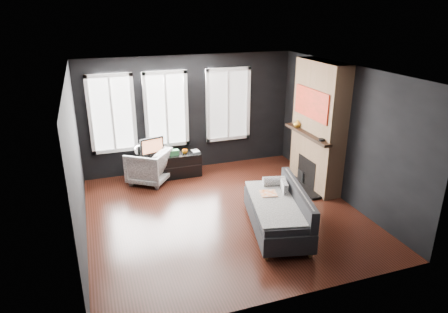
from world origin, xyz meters
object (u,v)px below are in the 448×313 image
object	(u,v)px
mug	(185,151)
mantel_vase	(297,123)
armchair	(149,165)
media_console	(166,166)
book	(192,147)
monitor	(152,146)
sofa	(277,209)

from	to	relation	value
mug	mantel_vase	distance (m)	2.61
armchair	media_console	xyz separation A→B (m)	(0.42, 0.15, -0.15)
media_console	armchair	bearing A→B (deg)	-160.06
book	mantel_vase	world-z (taller)	mantel_vase
armchair	mug	distance (m)	0.88
monitor	book	distance (m)	0.93
mug	mantel_vase	xyz separation A→B (m)	(2.30, -1.01, 0.71)
monitor	mantel_vase	world-z (taller)	mantel_vase
mantel_vase	armchair	bearing A→B (deg)	164.05
sofa	book	xyz separation A→B (m)	(-0.74, 2.97, 0.24)
armchair	media_console	world-z (taller)	armchair
monitor	mantel_vase	distance (m)	3.25
sofa	monitor	world-z (taller)	monitor
sofa	mug	world-z (taller)	sofa
media_console	sofa	bearing A→B (deg)	-65.07
monitor	book	world-z (taller)	monitor
media_console	mantel_vase	bearing A→B (deg)	-20.92
media_console	mantel_vase	xyz separation A→B (m)	(2.73, -1.05, 1.04)
sofa	armchair	distance (m)	3.31
mantel_vase	media_console	bearing A→B (deg)	158.99
sofa	mug	xyz separation A→B (m)	(-0.92, 2.91, 0.19)
monitor	mug	world-z (taller)	monitor
sofa	armchair	world-z (taller)	armchair
media_console	monitor	xyz separation A→B (m)	(-0.29, 0.00, 0.52)
mug	media_console	bearing A→B (deg)	175.27
sofa	media_console	world-z (taller)	sofa
mantel_vase	monitor	bearing A→B (deg)	160.82
mug	book	world-z (taller)	book
armchair	monitor	world-z (taller)	monitor
book	monitor	bearing A→B (deg)	-178.86
monitor	sofa	bearing A→B (deg)	-76.36
media_console	monitor	world-z (taller)	monitor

